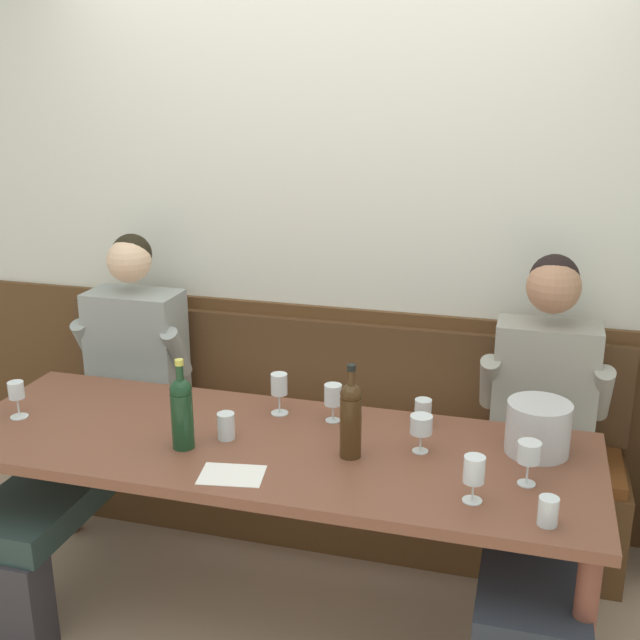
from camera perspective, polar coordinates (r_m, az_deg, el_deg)
room_wall_back at (r=3.51m, az=1.20°, el=7.47°), size 6.80×0.08×2.80m
wood_wainscot_panel at (r=3.73m, az=0.90°, el=-6.45°), size 6.80×0.03×1.00m
wall_bench at (r=3.64m, az=0.03°, el=-10.88°), size 2.62×0.42×0.94m
dining_table at (r=2.88m, az=-3.72°, el=-10.28°), size 2.32×0.80×0.75m
person_center_left_seat at (r=3.53m, az=-15.51°, el=-6.00°), size 0.53×1.26×1.33m
person_left_seat at (r=3.06m, az=15.75°, el=-9.64°), size 0.51×1.25×1.35m
ice_bucket at (r=2.83m, az=15.61°, el=-7.58°), size 0.22×0.22×0.18m
wine_bottle_amber_mid at (r=2.78m, az=-10.03°, el=-6.51°), size 0.08×0.08×0.33m
wine_bottle_green_tall at (r=2.68m, az=2.26°, el=-7.08°), size 0.08×0.08×0.34m
wine_glass_mid_right at (r=2.75m, az=7.38°, el=-7.69°), size 0.08×0.08×0.14m
wine_glass_near_bucket at (r=2.47m, az=11.16°, el=-10.82°), size 0.07×0.07×0.15m
wine_glass_by_bottle at (r=3.02m, az=-2.99°, el=-4.87°), size 0.07×0.07×0.16m
wine_glass_center_front at (r=2.60m, az=14.98°, el=-9.36°), size 0.08×0.08×0.15m
wine_glass_center_rear at (r=3.20m, az=-21.24°, el=-4.96°), size 0.07×0.07×0.14m
wine_glass_left_end at (r=2.96m, az=0.95°, el=-5.61°), size 0.07×0.07×0.15m
water_tumbler_right at (r=2.86m, az=-6.86°, el=-7.67°), size 0.06×0.06×0.10m
water_tumbler_left at (r=2.44m, az=16.28°, el=-13.23°), size 0.06×0.06×0.09m
water_tumbler_center at (r=2.98m, az=7.51°, el=-6.65°), size 0.06×0.06×0.10m
tasting_sheet_left_guest at (r=2.64m, az=-6.44°, el=-11.15°), size 0.23×0.18×0.00m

